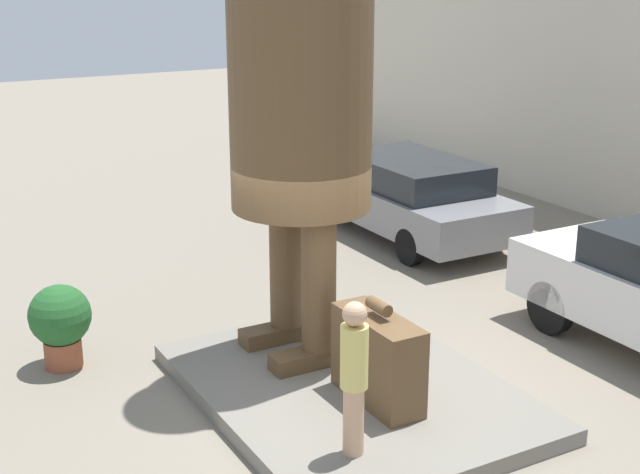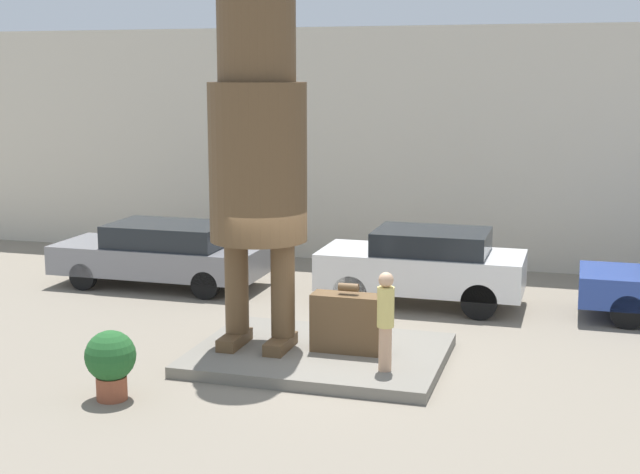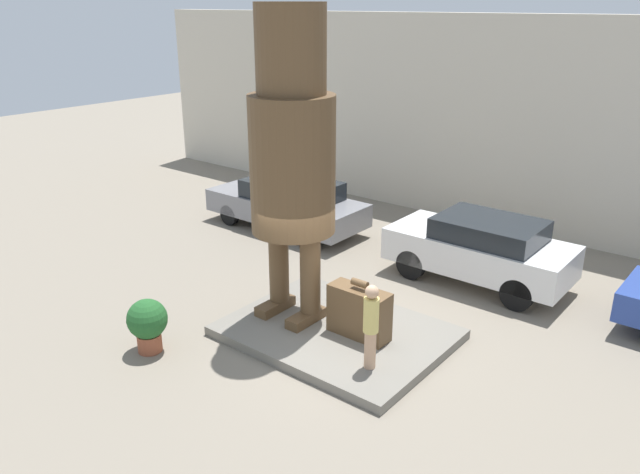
% 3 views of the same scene
% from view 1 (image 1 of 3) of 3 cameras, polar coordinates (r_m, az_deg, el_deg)
% --- Properties ---
extents(ground_plane, '(60.00, 60.00, 0.00)m').
position_cam_1_polar(ground_plane, '(10.23, 1.92, -10.28)').
color(ground_plane, gray).
extents(pedestal, '(4.13, 3.15, 0.19)m').
position_cam_1_polar(pedestal, '(10.19, 1.92, -9.81)').
color(pedestal, slate).
rests_on(pedestal, ground_plane).
extents(statue_figure, '(1.61, 1.61, 5.96)m').
position_cam_1_polar(statue_figure, '(9.99, -1.27, 11.21)').
color(statue_figure, brown).
rests_on(statue_figure, pedestal).
extents(giant_suitcase, '(1.22, 0.45, 1.16)m').
position_cam_1_polar(giant_suitcase, '(9.58, 3.72, -7.78)').
color(giant_suitcase, brown).
rests_on(giant_suitcase, pedestal).
extents(tourist, '(0.27, 0.27, 1.56)m').
position_cam_1_polar(tourist, '(8.44, 2.19, -8.65)').
color(tourist, tan).
rests_on(tourist, pedestal).
extents(parked_car_grey, '(4.72, 1.87, 1.44)m').
position_cam_1_polar(parked_car_grey, '(15.90, 5.45, 2.78)').
color(parked_car_grey, gray).
rests_on(parked_car_grey, ground_plane).
extents(planter_pot, '(0.75, 0.75, 1.04)m').
position_cam_1_polar(planter_pot, '(11.17, -16.28, -5.17)').
color(planter_pot, brown).
rests_on(planter_pot, ground_plane).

